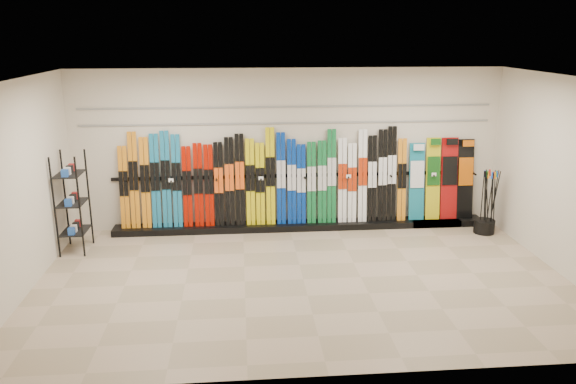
{
  "coord_description": "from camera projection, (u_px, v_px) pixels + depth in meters",
  "views": [
    {
      "loc": [
        -0.91,
        -7.78,
        3.62
      ],
      "look_at": [
        -0.15,
        1.0,
        1.1
      ],
      "focal_mm": 35.0,
      "sensor_mm": 36.0,
      "label": 1
    }
  ],
  "objects": [
    {
      "name": "ceiling",
      "position": [
        305.0,
        79.0,
        7.7
      ],
      "size": [
        8.0,
        8.0,
        0.0
      ],
      "primitive_type": "plane",
      "rotation": [
        3.14,
        0.0,
        0.0
      ],
      "color": "silver",
      "rests_on": "back_wall"
    },
    {
      "name": "ski_poles",
      "position": [
        489.0,
        202.0,
        10.29
      ],
      "size": [
        0.32,
        0.31,
        1.18
      ],
      "color": "black",
      "rests_on": "pole_bin"
    },
    {
      "name": "floor",
      "position": [
        303.0,
        279.0,
        8.53
      ],
      "size": [
        8.0,
        8.0,
        0.0
      ],
      "primitive_type": "plane",
      "color": "#9D896C",
      "rests_on": "ground"
    },
    {
      "name": "ski_rack_base",
      "position": [
        302.0,
        225.0,
        10.71
      ],
      "size": [
        8.0,
        0.4,
        0.12
      ],
      "primitive_type": "cube",
      "color": "black",
      "rests_on": "floor"
    },
    {
      "name": "accessory_rack",
      "position": [
        72.0,
        203.0,
        9.44
      ],
      "size": [
        0.4,
        0.6,
        1.71
      ],
      "primitive_type": "cube",
      "color": "black",
      "rests_on": "floor"
    },
    {
      "name": "right_wall",
      "position": [
        568.0,
        178.0,
        8.45
      ],
      "size": [
        0.0,
        5.0,
        5.0
      ],
      "primitive_type": "plane",
      "rotation": [
        1.57,
        0.0,
        -1.57
      ],
      "color": "beige",
      "rests_on": "floor"
    },
    {
      "name": "left_wall",
      "position": [
        18.0,
        191.0,
        7.78
      ],
      "size": [
        0.0,
        5.0,
        5.0
      ],
      "primitive_type": "plane",
      "rotation": [
        1.57,
        0.0,
        1.57
      ],
      "color": "beige",
      "rests_on": "floor"
    },
    {
      "name": "slatwall_rail_0",
      "position": [
        289.0,
        123.0,
        10.35
      ],
      "size": [
        7.6,
        0.02,
        0.03
      ],
      "primitive_type": "cube",
      "color": "gray",
      "rests_on": "back_wall"
    },
    {
      "name": "snowboards",
      "position": [
        442.0,
        180.0,
        10.79
      ],
      "size": [
        1.27,
        0.24,
        1.57
      ],
      "color": "#14728C",
      "rests_on": "ski_rack_base"
    },
    {
      "name": "back_wall",
      "position": [
        289.0,
        149.0,
        10.51
      ],
      "size": [
        8.0,
        0.0,
        8.0
      ],
      "primitive_type": "plane",
      "rotation": [
        1.57,
        0.0,
        0.0
      ],
      "color": "beige",
      "rests_on": "floor"
    },
    {
      "name": "slatwall_rail_1",
      "position": [
        289.0,
        107.0,
        10.27
      ],
      "size": [
        7.6,
        0.02,
        0.03
      ],
      "primitive_type": "cube",
      "color": "gray",
      "rests_on": "back_wall"
    },
    {
      "name": "skis",
      "position": [
        266.0,
        181.0,
        10.46
      ],
      "size": [
        5.37,
        0.23,
        1.81
      ],
      "color": "orange",
      "rests_on": "ski_rack_base"
    },
    {
      "name": "pole_bin",
      "position": [
        484.0,
        226.0,
        10.47
      ],
      "size": [
        0.38,
        0.38,
        0.25
      ],
      "primitive_type": "cylinder",
      "color": "black",
      "rests_on": "floor"
    }
  ]
}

